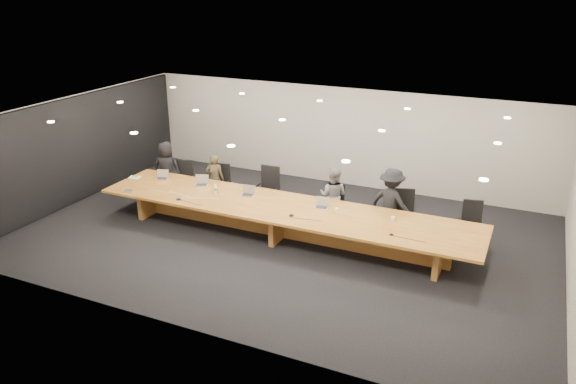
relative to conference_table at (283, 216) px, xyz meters
name	(u,v)px	position (x,y,z in m)	size (l,w,h in m)	color
ground	(283,236)	(0.00, 0.00, -0.52)	(12.00, 12.00, 0.00)	black
back_wall	(342,137)	(0.00, 4.00, 0.88)	(12.00, 0.02, 2.80)	beige
left_wall_panel	(80,149)	(-5.94, 0.00, 0.85)	(0.08, 7.84, 2.74)	black
conference_table	(283,216)	(0.00, 0.00, 0.00)	(9.00, 1.80, 0.75)	brown
chair_far_left	(183,179)	(-3.52, 1.16, -0.01)	(0.52, 0.52, 1.03)	black
chair_left	(220,183)	(-2.44, 1.29, -0.01)	(0.52, 0.52, 1.03)	black
chair_mid_left	(267,190)	(-0.99, 1.18, 0.08)	(0.61, 0.61, 1.19)	black
chair_mid_right	(333,204)	(0.77, 1.23, -0.02)	(0.51, 0.51, 0.99)	black
chair_right	(404,214)	(2.53, 1.15, 0.04)	(0.57, 0.57, 1.13)	black
chair_far_right	(472,224)	(4.02, 1.32, 0.00)	(0.53, 0.53, 1.04)	black
person_a	(167,169)	(-4.01, 1.12, 0.23)	(0.74, 0.48, 1.51)	black
person_b	(215,179)	(-2.49, 1.13, 0.16)	(0.49, 0.32, 1.36)	#342C1C
person_c	(333,196)	(0.77, 1.25, 0.18)	(0.68, 0.53, 1.40)	slate
person_d	(391,202)	(2.22, 1.14, 0.29)	(1.05, 0.60, 1.62)	black
laptop_a	(162,175)	(-3.63, 0.39, 0.35)	(0.30, 0.22, 0.23)	beige
laptop_b	(201,181)	(-2.45, 0.42, 0.36)	(0.33, 0.24, 0.26)	tan
laptop_c	(247,191)	(-1.06, 0.28, 0.35)	(0.30, 0.22, 0.24)	tan
laptop_d	(322,203)	(0.84, 0.28, 0.35)	(0.31, 0.22, 0.24)	#C4B596
water_bottle	(215,189)	(-1.83, 0.08, 0.34)	(0.07, 0.07, 0.22)	silver
amber_mug	(216,191)	(-1.83, 0.09, 0.28)	(0.09, 0.09, 0.11)	brown
paper_cup_near	(336,210)	(1.23, 0.21, 0.28)	(0.08, 0.08, 0.09)	white
paper_cup_far	(393,219)	(2.50, 0.24, 0.28)	(0.08, 0.08, 0.10)	silver
notepad	(135,177)	(-4.35, 0.19, 0.24)	(0.28, 0.23, 0.02)	silver
lime_gadget	(135,176)	(-4.35, 0.20, 0.26)	(0.15, 0.08, 0.02)	#50CB36
av_box	(128,191)	(-3.83, -0.70, 0.24)	(0.20, 0.15, 0.03)	#A7A6AB
mic_left	(179,199)	(-2.41, -0.62, 0.25)	(0.13, 0.13, 0.03)	black
mic_center	(291,215)	(0.40, -0.40, 0.25)	(0.13, 0.13, 0.03)	black
mic_right	(392,234)	(2.65, -0.45, 0.24)	(0.10, 0.10, 0.03)	black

